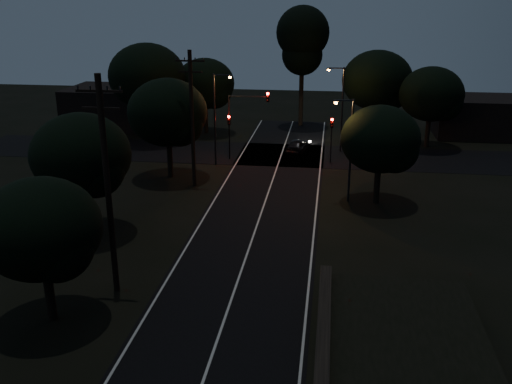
# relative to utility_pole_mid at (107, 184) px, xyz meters

# --- Properties ---
(road_surface) EXTENTS (60.00, 70.00, 0.03)m
(road_surface) POSITION_rel_utility_pole_mid_xyz_m (6.00, 16.12, -5.73)
(road_surface) COLOR black
(road_surface) RESTS_ON ground
(utility_pole_mid) EXTENTS (2.20, 0.30, 11.00)m
(utility_pole_mid) POSITION_rel_utility_pole_mid_xyz_m (0.00, 0.00, 0.00)
(utility_pole_mid) COLOR black
(utility_pole_mid) RESTS_ON ground
(utility_pole_far) EXTENTS (2.20, 0.30, 10.50)m
(utility_pole_far) POSITION_rel_utility_pole_mid_xyz_m (0.00, 17.00, -0.25)
(utility_pole_far) COLOR black
(utility_pole_far) RESTS_ON ground
(tree_left_b) EXTENTS (5.40, 5.40, 6.86)m
(tree_left_b) POSITION_rel_utility_pole_mid_xyz_m (-1.81, -3.11, -1.29)
(tree_left_b) COLOR black
(tree_left_b) RESTS_ON ground
(tree_left_c) EXTENTS (6.08, 6.08, 7.68)m
(tree_left_c) POSITION_rel_utility_pole_mid_xyz_m (-4.28, 6.88, -0.78)
(tree_left_c) COLOR black
(tree_left_c) RESTS_ON ground
(tree_left_d) EXTENTS (6.40, 6.40, 8.12)m
(tree_left_d) POSITION_rel_utility_pole_mid_xyz_m (-2.27, 18.87, -0.48)
(tree_left_d) COLOR black
(tree_left_d) RESTS_ON ground
(tree_far_nw) EXTENTS (6.32, 6.32, 8.01)m
(tree_far_nw) POSITION_rel_utility_pole_mid_xyz_m (-2.78, 34.87, -0.55)
(tree_far_nw) COLOR black
(tree_far_nw) RESTS_ON ground
(tree_far_w) EXTENTS (7.72, 7.72, 9.84)m
(tree_far_w) POSITION_rel_utility_pole_mid_xyz_m (-7.73, 30.84, 0.66)
(tree_far_w) COLOR black
(tree_far_w) RESTS_ON ground
(tree_far_ne) EXTENTS (7.16, 7.16, 9.06)m
(tree_far_ne) POSITION_rel_utility_pole_mid_xyz_m (15.25, 34.86, 0.13)
(tree_far_ne) COLOR black
(tree_far_ne) RESTS_ON ground
(tree_far_e) EXTENTS (6.19, 6.19, 7.85)m
(tree_far_e) POSITION_rel_utility_pole_mid_xyz_m (20.22, 31.87, -0.65)
(tree_far_e) COLOR black
(tree_far_e) RESTS_ON ground
(tree_right_a) EXTENTS (5.60, 5.60, 7.12)m
(tree_right_a) POSITION_rel_utility_pole_mid_xyz_m (14.20, 14.89, -1.12)
(tree_right_a) COLOR black
(tree_right_a) RESTS_ON ground
(tall_pine) EXTENTS (5.84, 5.84, 13.27)m
(tall_pine) POSITION_rel_utility_pole_mid_xyz_m (7.00, 40.00, 3.82)
(tall_pine) COLOR black
(tall_pine) RESTS_ON ground
(building_left) EXTENTS (10.00, 8.00, 4.40)m
(building_left) POSITION_rel_utility_pole_mid_xyz_m (-14.00, 37.00, -3.54)
(building_left) COLOR black
(building_left) RESTS_ON ground
(building_right) EXTENTS (9.00, 7.00, 4.00)m
(building_right) POSITION_rel_utility_pole_mid_xyz_m (26.00, 38.00, -3.74)
(building_right) COLOR black
(building_right) RESTS_ON ground
(signal_left) EXTENTS (0.28, 0.35, 4.10)m
(signal_left) POSITION_rel_utility_pole_mid_xyz_m (1.40, 24.99, -2.90)
(signal_left) COLOR black
(signal_left) RESTS_ON ground
(signal_right) EXTENTS (0.28, 0.35, 4.10)m
(signal_right) POSITION_rel_utility_pole_mid_xyz_m (10.60, 24.99, -2.90)
(signal_right) COLOR black
(signal_right) RESTS_ON ground
(signal_mast) EXTENTS (3.70, 0.35, 6.25)m
(signal_mast) POSITION_rel_utility_pole_mid_xyz_m (3.09, 24.99, -1.40)
(signal_mast) COLOR black
(signal_mast) RESTS_ON ground
(streetlight_a) EXTENTS (1.66, 0.26, 8.00)m
(streetlight_a) POSITION_rel_utility_pole_mid_xyz_m (0.69, 23.00, -1.10)
(streetlight_a) COLOR black
(streetlight_a) RESTS_ON ground
(streetlight_b) EXTENTS (1.66, 0.26, 8.00)m
(streetlight_b) POSITION_rel_utility_pole_mid_xyz_m (11.31, 29.00, -1.10)
(streetlight_b) COLOR black
(streetlight_b) RESTS_ON ground
(streetlight_c) EXTENTS (1.46, 0.26, 7.50)m
(streetlight_c) POSITION_rel_utility_pole_mid_xyz_m (11.83, 15.00, -1.39)
(streetlight_c) COLOR black
(streetlight_c) RESTS_ON ground
(car) EXTENTS (2.43, 4.04, 1.29)m
(car) POSITION_rel_utility_pole_mid_xyz_m (7.48, 28.30, -5.09)
(car) COLOR black
(car) RESTS_ON ground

